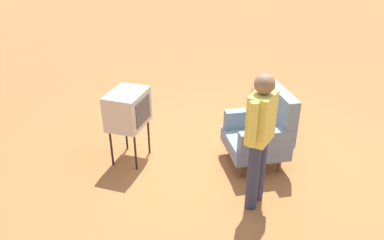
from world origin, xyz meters
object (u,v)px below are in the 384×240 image
(tv_on_stand, at_px, (128,109))
(person_standing, at_px, (260,134))
(soda_can_red, at_px, (277,95))
(flower_vase, at_px, (260,88))
(side_table, at_px, (269,101))
(bottle_short_clear, at_px, (266,84))
(armchair, at_px, (263,131))

(tv_on_stand, bearing_deg, person_standing, 65.89)
(soda_can_red, bearing_deg, flower_vase, -93.71)
(side_table, xyz_separation_m, bottle_short_clear, (-0.18, -0.06, 0.20))
(person_standing, distance_m, bottle_short_clear, 1.93)
(soda_can_red, distance_m, bottle_short_clear, 0.33)
(soda_can_red, height_order, bottle_short_clear, bottle_short_clear)
(armchair, bearing_deg, flower_vase, -177.20)
(armchair, xyz_separation_m, soda_can_red, (-0.75, 0.23, 0.23))
(tv_on_stand, bearing_deg, bottle_short_clear, 121.50)
(armchair, bearing_deg, tv_on_stand, -86.17)
(soda_can_red, bearing_deg, bottle_short_clear, -150.61)
(tv_on_stand, distance_m, bottle_short_clear, 2.21)
(person_standing, bearing_deg, soda_can_red, 167.92)
(bottle_short_clear, height_order, flower_vase, flower_vase)
(person_standing, relative_size, soda_can_red, 13.44)
(side_table, height_order, soda_can_red, soda_can_red)
(tv_on_stand, distance_m, person_standing, 1.87)
(side_table, height_order, flower_vase, flower_vase)
(person_standing, height_order, soda_can_red, person_standing)
(armchair, distance_m, side_table, 0.87)
(armchair, xyz_separation_m, side_table, (-0.86, 0.13, 0.06))
(tv_on_stand, relative_size, bottle_short_clear, 5.15)
(armchair, distance_m, bottle_short_clear, 1.07)
(armchair, bearing_deg, person_standing, -7.49)
(tv_on_stand, distance_m, soda_can_red, 2.23)
(person_standing, height_order, flower_vase, person_standing)
(person_standing, xyz_separation_m, soda_can_red, (-1.63, 0.35, -0.21))
(person_standing, bearing_deg, flower_vase, 177.27)
(armchair, xyz_separation_m, bottle_short_clear, (-1.03, 0.07, 0.27))
(armchair, height_order, tv_on_stand, armchair)
(side_table, bearing_deg, tv_on_stand, -63.34)
(soda_can_red, bearing_deg, side_table, -137.35)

